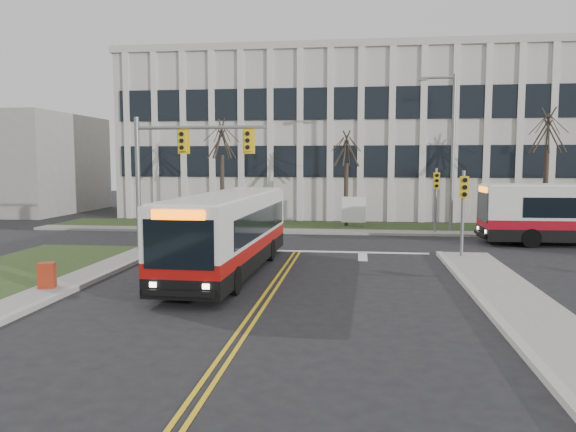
% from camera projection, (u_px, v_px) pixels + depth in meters
% --- Properties ---
extents(ground, '(120.00, 120.00, 0.00)m').
position_uv_depth(ground, '(270.00, 291.00, 18.08)').
color(ground, black).
rests_on(ground, ground).
extents(sidewalk_east, '(2.00, 26.00, 0.14)m').
position_uv_depth(sidewalk_east, '(575.00, 350.00, 12.21)').
color(sidewalk_east, '#9E9B93').
rests_on(sidewalk_east, ground).
extents(sidewalk_cross, '(44.00, 1.60, 0.14)m').
position_uv_depth(sidewalk_cross, '(397.00, 233.00, 32.47)').
color(sidewalk_cross, '#9E9B93').
rests_on(sidewalk_cross, ground).
extents(building_lawn, '(44.00, 5.00, 0.12)m').
position_uv_depth(building_lawn, '(394.00, 227.00, 35.23)').
color(building_lawn, '#2F431C').
rests_on(building_lawn, ground).
extents(office_building, '(40.00, 16.00, 12.00)m').
position_uv_depth(office_building, '(386.00, 140.00, 46.51)').
color(office_building, beige).
rests_on(office_building, ground).
extents(building_annex, '(12.00, 12.00, 8.00)m').
position_uv_depth(building_annex, '(10.00, 164.00, 46.61)').
color(building_annex, '#9E9B93').
rests_on(building_annex, ground).
extents(mast_arm_signal, '(6.11, 0.38, 6.20)m').
position_uv_depth(mast_arm_signal, '(173.00, 160.00, 25.45)').
color(mast_arm_signal, slate).
rests_on(mast_arm_signal, ground).
extents(signal_pole_near, '(0.34, 0.39, 3.80)m').
position_uv_depth(signal_pole_near, '(463.00, 201.00, 23.76)').
color(signal_pole_near, slate).
rests_on(signal_pole_near, ground).
extents(signal_pole_far, '(0.34, 0.39, 3.80)m').
position_uv_depth(signal_pole_far, '(436.00, 191.00, 32.16)').
color(signal_pole_far, slate).
rests_on(signal_pole_far, ground).
extents(streetlight, '(2.15, 0.25, 9.20)m').
position_uv_depth(streetlight, '(450.00, 144.00, 32.58)').
color(streetlight, slate).
rests_on(streetlight, ground).
extents(directory_sign, '(1.50, 0.12, 2.00)m').
position_uv_depth(directory_sign, '(354.00, 210.00, 34.94)').
color(directory_sign, slate).
rests_on(directory_sign, ground).
extents(tree_left, '(1.80, 1.80, 7.70)m').
position_uv_depth(tree_left, '(222.00, 141.00, 36.08)').
color(tree_left, '#42352B').
rests_on(tree_left, ground).
extents(tree_mid, '(1.80, 1.80, 6.82)m').
position_uv_depth(tree_mid, '(347.00, 150.00, 35.34)').
color(tree_mid, '#42352B').
rests_on(tree_mid, ground).
extents(tree_right, '(1.80, 1.80, 8.25)m').
position_uv_depth(tree_right, '(548.00, 133.00, 33.55)').
color(tree_right, '#42352B').
rests_on(tree_right, ground).
extents(bus_main, '(2.66, 10.99, 2.91)m').
position_uv_depth(bus_main, '(229.00, 234.00, 21.02)').
color(bus_main, silver).
rests_on(bus_main, ground).
extents(newspaper_box_red, '(0.61, 0.58, 0.95)m').
position_uv_depth(newspaper_box_red, '(47.00, 277.00, 17.98)').
color(newspaper_box_red, maroon).
rests_on(newspaper_box_red, ground).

